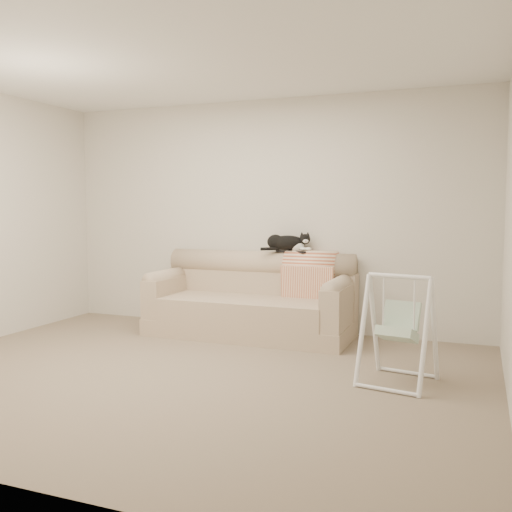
{
  "coord_description": "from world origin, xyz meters",
  "views": [
    {
      "loc": [
        2.27,
        -4.11,
        1.4
      ],
      "look_at": [
        0.16,
        1.27,
        0.9
      ],
      "focal_mm": 40.0,
      "sensor_mm": 36.0,
      "label": 1
    }
  ],
  "objects_px": {
    "sofa": "(252,303)",
    "tuxedo_cat": "(287,243)",
    "baby_swing": "(399,329)",
    "remote_a": "(284,251)",
    "remote_b": "(300,252)"
  },
  "relations": [
    {
      "from": "sofa",
      "to": "tuxedo_cat",
      "type": "distance_m",
      "value": 0.77
    },
    {
      "from": "baby_swing",
      "to": "remote_b",
      "type": "bearing_deg",
      "value": 131.82
    },
    {
      "from": "sofa",
      "to": "baby_swing",
      "type": "distance_m",
      "value": 2.09
    },
    {
      "from": "sofa",
      "to": "remote_b",
      "type": "xyz_separation_m",
      "value": [
        0.48,
        0.2,
        0.56
      ]
    },
    {
      "from": "remote_a",
      "to": "baby_swing",
      "type": "distance_m",
      "value": 2.07
    },
    {
      "from": "remote_b",
      "to": "remote_a",
      "type": "bearing_deg",
      "value": 172.96
    },
    {
      "from": "sofa",
      "to": "baby_swing",
      "type": "bearing_deg",
      "value": -34.61
    },
    {
      "from": "remote_a",
      "to": "sofa",
      "type": "bearing_deg",
      "value": -142.28
    },
    {
      "from": "sofa",
      "to": "remote_a",
      "type": "distance_m",
      "value": 0.67
    },
    {
      "from": "sofa",
      "to": "tuxedo_cat",
      "type": "relative_size",
      "value": 4.09
    },
    {
      "from": "remote_a",
      "to": "tuxedo_cat",
      "type": "distance_m",
      "value": 0.1
    },
    {
      "from": "remote_b",
      "to": "tuxedo_cat",
      "type": "bearing_deg",
      "value": 167.9
    },
    {
      "from": "sofa",
      "to": "remote_b",
      "type": "height_order",
      "value": "remote_b"
    },
    {
      "from": "sofa",
      "to": "tuxedo_cat",
      "type": "height_order",
      "value": "tuxedo_cat"
    },
    {
      "from": "remote_b",
      "to": "baby_swing",
      "type": "bearing_deg",
      "value": -48.18
    }
  ]
}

